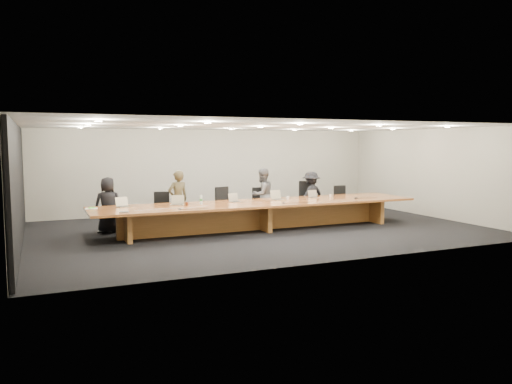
# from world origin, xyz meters

# --- Properties ---
(ground) EXTENTS (12.00, 12.00, 0.00)m
(ground) POSITION_xyz_m (0.00, 0.00, 0.00)
(ground) COLOR black
(ground) RESTS_ON ground
(back_wall) EXTENTS (12.00, 0.02, 2.80)m
(back_wall) POSITION_xyz_m (0.00, 4.00, 1.40)
(back_wall) COLOR beige
(back_wall) RESTS_ON ground
(left_wall_panel) EXTENTS (0.08, 7.84, 2.74)m
(left_wall_panel) POSITION_xyz_m (-5.94, 0.00, 1.37)
(left_wall_panel) COLOR black
(left_wall_panel) RESTS_ON ground
(conference_table) EXTENTS (9.00, 1.80, 0.75)m
(conference_table) POSITION_xyz_m (0.00, 0.00, 0.52)
(conference_table) COLOR brown
(conference_table) RESTS_ON ground
(chair_far_left) EXTENTS (0.63, 0.63, 1.01)m
(chair_far_left) POSITION_xyz_m (-3.84, 1.20, 0.50)
(chair_far_left) COLOR black
(chair_far_left) RESTS_ON ground
(chair_left) EXTENTS (0.63, 0.63, 1.02)m
(chair_left) POSITION_xyz_m (-2.42, 1.28, 0.51)
(chair_left) COLOR black
(chair_left) RESTS_ON ground
(chair_mid_left) EXTENTS (0.71, 0.71, 1.10)m
(chair_mid_left) POSITION_xyz_m (-0.54, 1.20, 0.55)
(chair_mid_left) COLOR black
(chair_mid_left) RESTS_ON ground
(chair_mid_right) EXTENTS (0.55, 0.55, 1.04)m
(chair_mid_right) POSITION_xyz_m (0.59, 1.21, 0.52)
(chair_mid_right) COLOR black
(chair_mid_right) RESTS_ON ground
(chair_right) EXTENTS (0.77, 0.77, 1.20)m
(chair_right) POSITION_xyz_m (2.15, 1.15, 0.60)
(chair_right) COLOR black
(chair_right) RESTS_ON ground
(chair_far_right) EXTENTS (0.54, 0.54, 1.00)m
(chair_far_right) POSITION_xyz_m (3.47, 1.24, 0.50)
(chair_far_right) COLOR black
(chair_far_right) RESTS_ON ground
(person_a) EXTENTS (0.73, 0.48, 1.47)m
(person_a) POSITION_xyz_m (-3.85, 1.16, 0.73)
(person_a) COLOR black
(person_a) RESTS_ON ground
(person_b) EXTENTS (0.64, 0.48, 1.60)m
(person_b) POSITION_xyz_m (-1.99, 1.13, 0.80)
(person_b) COLOR #36301D
(person_b) RESTS_ON ground
(person_c) EXTENTS (0.93, 0.82, 1.60)m
(person_c) POSITION_xyz_m (0.61, 1.22, 0.80)
(person_c) COLOR #4C4C4E
(person_c) RESTS_ON ground
(person_d) EXTENTS (1.06, 0.79, 1.47)m
(person_d) POSITION_xyz_m (2.24, 1.15, 0.73)
(person_d) COLOR black
(person_d) RESTS_ON ground
(laptop_a) EXTENTS (0.38, 0.33, 0.26)m
(laptop_a) POSITION_xyz_m (-3.56, 0.43, 0.88)
(laptop_a) COLOR #C5B696
(laptop_a) RESTS_ON conference_table
(laptop_b) EXTENTS (0.40, 0.35, 0.26)m
(laptop_b) POSITION_xyz_m (-2.24, 0.28, 0.88)
(laptop_b) COLOR #BFB092
(laptop_b) RESTS_ON conference_table
(laptop_c) EXTENTS (0.36, 0.30, 0.24)m
(laptop_c) POSITION_xyz_m (-0.61, 0.30, 0.87)
(laptop_c) COLOR tan
(laptop_c) RESTS_ON conference_table
(laptop_d) EXTENTS (0.42, 0.35, 0.29)m
(laptop_d) POSITION_xyz_m (0.69, 0.28, 0.89)
(laptop_d) COLOR #C4B696
(laptop_d) RESTS_ON conference_table
(laptop_e) EXTENTS (0.30, 0.22, 0.23)m
(laptop_e) POSITION_xyz_m (1.91, 0.38, 0.86)
(laptop_e) COLOR tan
(laptop_e) RESTS_ON conference_table
(water_bottle) EXTENTS (0.10, 0.10, 0.23)m
(water_bottle) POSITION_xyz_m (-1.62, 0.20, 0.87)
(water_bottle) COLOR silver
(water_bottle) RESTS_ON conference_table
(amber_mug) EXTENTS (0.08, 0.08, 0.09)m
(amber_mug) POSITION_xyz_m (-2.02, 0.11, 0.79)
(amber_mug) COLOR maroon
(amber_mug) RESTS_ON conference_table
(paper_cup_near) EXTENTS (0.11, 0.11, 0.10)m
(paper_cup_near) POSITION_xyz_m (0.96, 0.24, 0.80)
(paper_cup_near) COLOR white
(paper_cup_near) RESTS_ON conference_table
(paper_cup_far) EXTENTS (0.08, 0.08, 0.08)m
(paper_cup_far) POSITION_xyz_m (2.45, 0.36, 0.79)
(paper_cup_far) COLOR white
(paper_cup_far) RESTS_ON conference_table
(notepad) EXTENTS (0.32, 0.27, 0.02)m
(notepad) POSITION_xyz_m (-4.35, 0.37, 0.76)
(notepad) COLOR white
(notepad) RESTS_ON conference_table
(lime_gadget) EXTENTS (0.17, 0.14, 0.02)m
(lime_gadget) POSITION_xyz_m (-4.34, 0.37, 0.78)
(lime_gadget) COLOR green
(lime_gadget) RESTS_ON notepad
(av_box) EXTENTS (0.24, 0.20, 0.03)m
(av_box) POSITION_xyz_m (-3.73, -0.61, 0.77)
(av_box) COLOR #AAAAAF
(av_box) RESTS_ON conference_table
(mic_left) EXTENTS (0.14, 0.14, 0.03)m
(mic_left) POSITION_xyz_m (-2.41, -0.62, 0.76)
(mic_left) COLOR black
(mic_left) RESTS_ON conference_table
(mic_center) EXTENTS (0.10, 0.10, 0.03)m
(mic_center) POSITION_xyz_m (0.45, -0.51, 0.76)
(mic_center) COLOR black
(mic_center) RESTS_ON conference_table
(mic_right) EXTENTS (0.14, 0.14, 0.03)m
(mic_right) POSITION_xyz_m (2.92, -0.28, 0.77)
(mic_right) COLOR black
(mic_right) RESTS_ON conference_table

